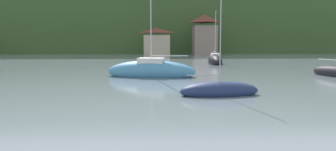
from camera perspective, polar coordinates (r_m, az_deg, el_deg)
name	(u,v)px	position (r m, az deg, el deg)	size (l,w,h in m)	color
wooded_hillside	(214,26)	(122.30, 8.27, 8.78)	(352.00, 75.50, 41.15)	#38562D
shore_building_westcentral	(157,42)	(70.77, -2.05, 6.10)	(6.04, 3.43, 6.06)	#BCB29E
shore_building_central	(205,35)	(72.70, 6.62, 7.22)	(5.35, 5.44, 9.09)	gray
sailboat_far_0	(215,60)	(43.87, 8.50, 2.72)	(2.37, 6.84, 7.72)	black
sailboat_mid_1	(219,91)	(17.98, 9.30, -2.76)	(4.65, 1.95, 5.95)	navy
sailboat_far_4	(151,71)	(27.14, -3.06, 0.81)	(7.94, 3.90, 8.52)	teal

